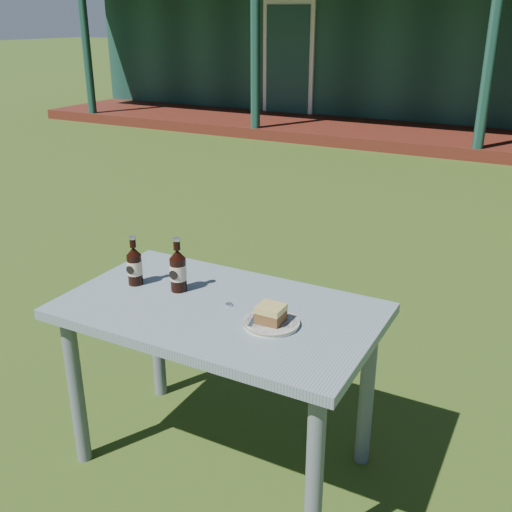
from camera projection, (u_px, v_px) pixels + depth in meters
The scene contains 8 objects.
ground at pixel (351, 308), 3.85m from camera, with size 80.00×80.00×0.00m, color #334916.
cafe_table at pixel (220, 330), 2.30m from camera, with size 1.20×0.70×0.72m.
plate at pixel (271, 323), 2.13m from camera, with size 0.20×0.20×0.01m.
cake_slice at pixel (271, 314), 2.11m from camera, with size 0.09×0.09×0.06m.
fork at pixel (254, 318), 2.15m from camera, with size 0.01×0.14×0.00m, color silver.
cola_bottle_near at pixel (178, 270), 2.37m from camera, with size 0.07×0.07×0.22m.
cola_bottle_far at pixel (135, 265), 2.43m from camera, with size 0.06×0.06×0.21m.
bottle_cap at pixel (229, 305), 2.27m from camera, with size 0.03×0.03×0.01m, color silver.
Camera 1 is at (1.08, -3.33, 1.74)m, focal length 42.00 mm.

